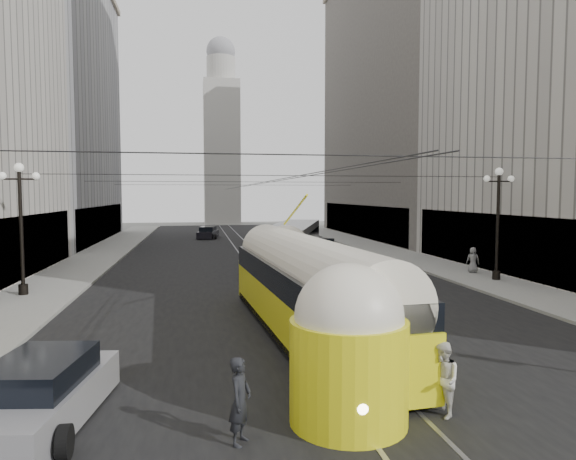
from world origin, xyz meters
name	(u,v)px	position (x,y,z in m)	size (l,w,h in m)	color
road	(251,256)	(0.00, 32.50, 0.00)	(20.00, 85.00, 0.02)	black
sidewalk_left	(103,254)	(-12.00, 36.00, 0.07)	(4.00, 72.00, 0.15)	gray
sidewalk_right	(377,248)	(12.00, 36.00, 0.07)	(4.00, 72.00, 0.15)	gray
rail_left	(241,257)	(-0.75, 32.50, 0.00)	(0.12, 85.00, 0.04)	gray
rail_right	(260,256)	(0.75, 32.50, 0.00)	(0.12, 85.00, 0.04)	gray
building_left_far	(39,103)	(-19.99, 48.00, 14.31)	(12.60, 28.60, 28.60)	#999999
building_right_far	(409,96)	(20.00, 48.00, 16.31)	(12.60, 32.60, 32.60)	#514C47
distant_tower	(222,136)	(0.00, 80.00, 14.97)	(6.00, 6.00, 31.36)	#B2AFA8
lamppost_left_mid	(21,221)	(-12.60, 18.00, 3.74)	(1.86, 0.44, 6.37)	black
lamppost_right_mid	(498,217)	(12.60, 18.00, 3.74)	(1.86, 0.44, 6.37)	black
catenary	(253,183)	(0.12, 31.49, 5.88)	(25.00, 72.00, 0.23)	black
streetcar	(305,287)	(-0.50, 8.89, 1.75)	(3.59, 16.35, 3.59)	yellow
city_bus	(294,245)	(2.11, 24.95, 1.67)	(6.02, 12.42, 3.04)	gray
sedan_silver	(40,395)	(-7.62, 3.05, 0.68)	(2.66, 4.99, 1.50)	#A1A0A5
sedan_white_far	(284,235)	(4.89, 45.42, 0.70)	(2.84, 5.19, 1.55)	silver
sedan_dark_far	(208,233)	(-3.04, 50.39, 0.61)	(2.66, 4.57, 1.35)	black
pedestrian_crossing_a	(240,401)	(-3.41, 1.49, 0.89)	(0.65, 0.43, 1.78)	black
pedestrian_crossing_b	(443,379)	(1.21, 1.98, 0.85)	(0.83, 0.64, 1.70)	silver
pedestrian_sidewalk_right	(473,260)	(12.64, 20.61, 0.94)	(0.78, 0.48, 1.59)	slate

